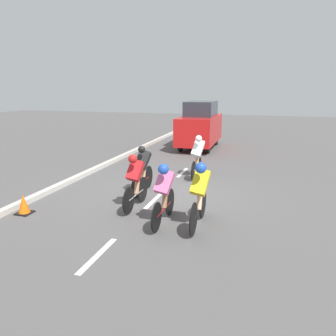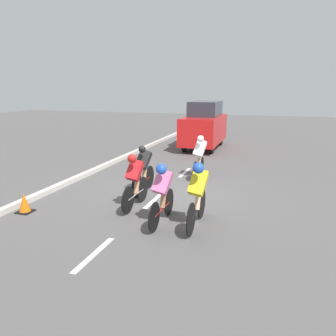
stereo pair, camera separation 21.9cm
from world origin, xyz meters
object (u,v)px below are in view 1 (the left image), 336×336
object	(u,v)px
cyclist_black	(143,168)
cyclist_yellow	(200,192)
cyclist_pink	(164,191)
support_car	(200,125)
traffic_cone	(24,205)
cyclist_white	(197,155)
cyclist_red	(135,180)

from	to	relation	value
cyclist_black	cyclist_yellow	bearing A→B (deg)	137.21
cyclist_pink	cyclist_yellow	size ratio (longest dim) A/B	0.96
cyclist_black	support_car	size ratio (longest dim) A/B	0.42
support_car	traffic_cone	size ratio (longest dim) A/B	8.17
cyclist_white	support_car	bearing A→B (deg)	-79.49
cyclist_black	cyclist_white	bearing A→B (deg)	-117.32
cyclist_red	traffic_cone	xyz separation A→B (m)	(2.51, 1.13, -0.54)
cyclist_pink	cyclist_red	xyz separation A→B (m)	(1.00, -0.75, -0.01)
cyclist_white	cyclist_pink	xyz separation A→B (m)	(-0.11, 4.20, -0.01)
cyclist_yellow	support_car	bearing A→B (deg)	-78.71
cyclist_white	support_car	distance (m)	5.78
cyclist_white	cyclist_red	distance (m)	3.56
cyclist_pink	support_car	bearing A→B (deg)	-83.27
cyclist_red	support_car	bearing A→B (deg)	-88.94
cyclist_pink	cyclist_yellow	distance (m)	0.80
cyclist_pink	support_car	world-z (taller)	support_car
cyclist_black	traffic_cone	bearing A→B (deg)	46.28
cyclist_pink	cyclist_red	distance (m)	1.25
cyclist_yellow	traffic_cone	distance (m)	4.36
cyclist_yellow	cyclist_red	xyz separation A→B (m)	(1.79, -0.69, -0.04)
cyclist_red	traffic_cone	distance (m)	2.80
cyclist_yellow	cyclist_black	distance (m)	2.80
cyclist_yellow	traffic_cone	xyz separation A→B (m)	(4.30, 0.44, -0.58)
cyclist_pink	cyclist_black	size ratio (longest dim) A/B	1.01
cyclist_red	traffic_cone	size ratio (longest dim) A/B	3.34
cyclist_red	cyclist_pink	bearing A→B (deg)	142.95
cyclist_white	cyclist_yellow	xyz separation A→B (m)	(-0.90, 4.14, 0.02)
cyclist_black	traffic_cone	world-z (taller)	cyclist_black
cyclist_white	traffic_cone	distance (m)	5.72
cyclist_pink	cyclist_black	bearing A→B (deg)	-57.31
cyclist_black	support_car	xyz separation A→B (m)	(-0.10, -7.90, 0.41)
support_car	traffic_cone	world-z (taller)	support_car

